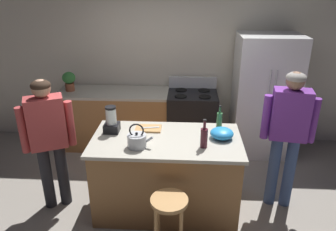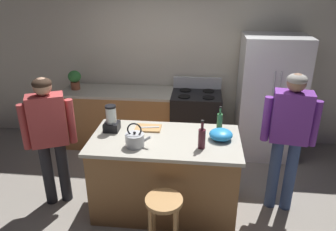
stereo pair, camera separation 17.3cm
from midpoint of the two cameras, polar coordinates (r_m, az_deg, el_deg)
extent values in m
plane|color=gray|center=(4.12, -1.51, -15.66)|extent=(14.00, 14.00, 0.00)
cube|color=beige|center=(5.30, 0.12, 9.73)|extent=(8.00, 0.10, 2.70)
cube|color=#9E6B3D|center=(3.86, -1.58, -10.50)|extent=(1.60, 0.83, 0.89)
cube|color=#B2AD9E|center=(3.62, -1.66, -4.36)|extent=(1.66, 0.89, 0.04)
cube|color=#9E6B3D|center=(5.32, -8.78, -0.81)|extent=(2.00, 0.64, 0.89)
cube|color=#B2AD9E|center=(5.15, -9.09, 3.93)|extent=(2.00, 0.64, 0.04)
cube|color=silver|center=(5.10, 15.55, 3.26)|extent=(0.90, 0.70, 1.84)
cylinder|color=#B7BABF|center=(4.72, 16.05, 2.79)|extent=(0.02, 0.02, 0.83)
cylinder|color=#B7BABF|center=(4.74, 16.99, 2.75)|extent=(0.02, 0.02, 0.83)
cube|color=#3FB259|center=(4.78, 16.82, 2.03)|extent=(0.05, 0.01, 0.05)
cube|color=#3FB259|center=(4.94, 19.65, -0.84)|extent=(0.05, 0.01, 0.05)
cube|color=red|center=(4.87, 16.84, -0.63)|extent=(0.05, 0.01, 0.05)
cube|color=black|center=(5.17, 3.23, -1.04)|extent=(0.76, 0.64, 0.93)
cube|color=black|center=(4.90, 3.19, -3.10)|extent=(0.60, 0.01, 0.24)
cube|color=#B7BABF|center=(5.24, 3.39, 5.81)|extent=(0.76, 0.06, 0.18)
cylinder|color=black|center=(4.86, 1.21, 3.36)|extent=(0.18, 0.18, 0.01)
cylinder|color=black|center=(4.86, 5.47, 3.26)|extent=(0.18, 0.18, 0.01)
cylinder|color=black|center=(5.14, 1.35, 4.49)|extent=(0.18, 0.18, 0.01)
cylinder|color=black|center=(5.14, 5.37, 4.40)|extent=(0.18, 0.18, 0.01)
cylinder|color=#26262B|center=(4.19, -21.55, -10.06)|extent=(0.17, 0.17, 0.80)
cylinder|color=#26262B|center=(4.18, -19.08, -9.72)|extent=(0.17, 0.17, 0.80)
cube|color=#B23F3F|center=(3.87, -21.73, -1.17)|extent=(0.46, 0.37, 0.59)
cylinder|color=#B23F3F|center=(3.91, -25.25, -2.35)|extent=(0.12, 0.12, 0.53)
cylinder|color=#B23F3F|center=(3.89, -17.97, -1.32)|extent=(0.12, 0.12, 0.53)
sphere|color=tan|center=(3.73, -22.62, 4.39)|extent=(0.26, 0.26, 0.20)
ellipsoid|color=#332319|center=(3.72, -22.70, 4.89)|extent=(0.28, 0.28, 0.12)
cylinder|color=#384C7A|center=(4.13, 19.27, -9.41)|extent=(0.15, 0.15, 0.90)
cylinder|color=#384C7A|center=(4.11, 16.76, -9.26)|extent=(0.15, 0.15, 0.90)
cube|color=#723399|center=(3.79, 19.38, 0.13)|extent=(0.43, 0.28, 0.57)
cylinder|color=#723399|center=(3.85, 22.95, -0.86)|extent=(0.10, 0.10, 0.52)
cylinder|color=#723399|center=(3.78, 15.54, -0.26)|extent=(0.10, 0.10, 0.52)
sphere|color=#8C664C|center=(3.66, 20.17, 5.70)|extent=(0.23, 0.23, 0.20)
ellipsoid|color=gray|center=(3.65, 20.25, 6.22)|extent=(0.24, 0.24, 0.12)
cylinder|color=#B7844C|center=(3.17, -1.40, -14.73)|extent=(0.36, 0.36, 0.04)
cylinder|color=#B7844C|center=(3.48, -3.20, -17.73)|extent=(0.04, 0.04, 0.62)
cylinder|color=#B7844C|center=(3.46, 0.85, -17.90)|extent=(0.04, 0.04, 0.62)
cylinder|color=brown|center=(5.36, -17.69, 4.77)|extent=(0.14, 0.14, 0.12)
ellipsoid|color=#337A38|center=(5.31, -17.88, 6.30)|extent=(0.20, 0.20, 0.18)
cube|color=black|center=(3.81, -11.08, -2.13)|extent=(0.17, 0.17, 0.10)
cylinder|color=silver|center=(3.76, -11.24, -0.14)|extent=(0.12, 0.12, 0.19)
cylinder|color=black|center=(3.72, -11.37, 1.36)|extent=(0.12, 0.12, 0.02)
cylinder|color=#471923|center=(3.40, 4.86, -3.98)|extent=(0.08, 0.08, 0.21)
cylinder|color=#471923|center=(3.34, 4.95, -1.69)|extent=(0.03, 0.03, 0.09)
cylinder|color=black|center=(3.31, 4.98, -0.85)|extent=(0.03, 0.03, 0.02)
cylinder|color=#2D6638|center=(3.87, 7.71, -0.84)|extent=(0.07, 0.07, 0.18)
cylinder|color=#2D6638|center=(3.82, 7.81, 0.94)|extent=(0.03, 0.03, 0.08)
cylinder|color=black|center=(3.80, 7.85, 1.60)|extent=(0.03, 0.03, 0.02)
ellipsoid|color=#268CD8|center=(3.63, 8.06, -3.13)|extent=(0.26, 0.26, 0.12)
cylinder|color=#B7BABF|center=(3.44, -6.91, -4.44)|extent=(0.20, 0.20, 0.14)
sphere|color=black|center=(3.40, -6.98, -3.17)|extent=(0.03, 0.03, 0.03)
cylinder|color=#B7BABF|center=(3.41, -4.77, -4.20)|extent=(0.09, 0.03, 0.08)
torus|color=black|center=(3.38, -7.01, -2.64)|extent=(0.16, 0.02, 0.16)
cube|color=#B7844C|center=(3.83, -4.76, -2.29)|extent=(0.30, 0.20, 0.02)
cube|color=#B7BABF|center=(3.82, -4.47, -2.12)|extent=(0.22, 0.07, 0.01)
camera|label=1|loc=(0.09, -91.30, -0.56)|focal=34.84mm
camera|label=2|loc=(0.09, 88.70, 0.56)|focal=34.84mm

